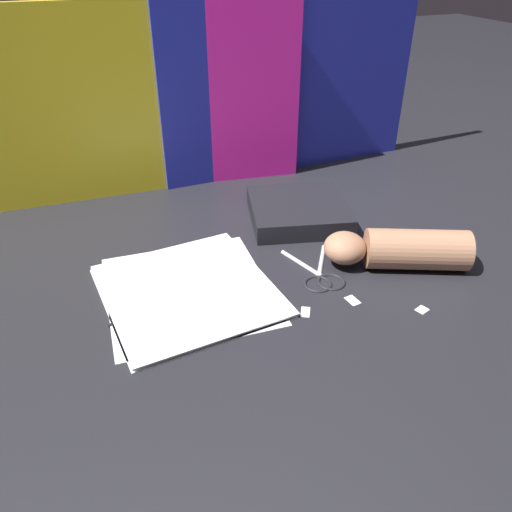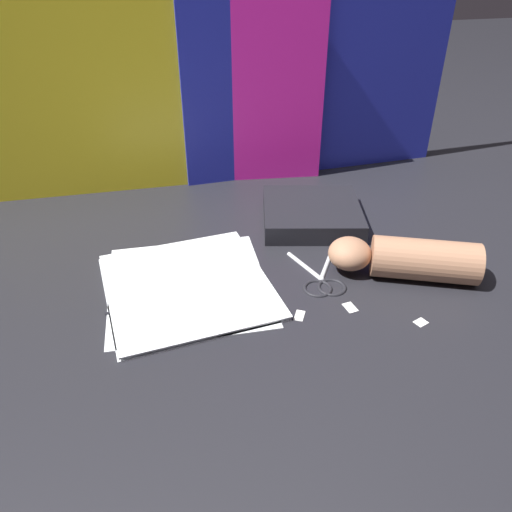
% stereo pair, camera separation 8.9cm
% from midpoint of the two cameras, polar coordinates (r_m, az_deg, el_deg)
% --- Properties ---
extents(ground_plane, '(6.00, 6.00, 0.00)m').
position_cam_midpoint_polar(ground_plane, '(0.94, 1.67, -2.75)').
color(ground_plane, black).
extents(backdrop_panel_left, '(0.67, 0.04, 0.44)m').
position_cam_midpoint_polar(backdrop_panel_left, '(1.25, -17.99, 16.07)').
color(backdrop_panel_left, yellow).
rests_on(backdrop_panel_left, ground_plane).
extents(backdrop_panel_center, '(0.60, 0.10, 0.48)m').
position_cam_midpoint_polar(backdrop_panel_center, '(1.26, -4.20, 18.66)').
color(backdrop_panel_center, '#D81E9E').
rests_on(backdrop_panel_center, ground_plane).
extents(backdrop_panel_right, '(0.70, 0.05, 0.59)m').
position_cam_midpoint_polar(backdrop_panel_right, '(1.33, 9.46, 21.45)').
color(backdrop_panel_right, '#2833D1').
rests_on(backdrop_panel_right, ground_plane).
extents(paper_stack, '(0.32, 0.33, 0.01)m').
position_cam_midpoint_polar(paper_stack, '(0.92, -5.07, -3.46)').
color(paper_stack, white).
rests_on(paper_stack, ground_plane).
extents(book_closed, '(0.26, 0.26, 0.04)m').
position_cam_midpoint_polar(book_closed, '(1.13, 8.64, 4.74)').
color(book_closed, black).
rests_on(book_closed, ground_plane).
extents(scissors, '(0.12, 0.17, 0.01)m').
position_cam_midpoint_polar(scissors, '(0.95, 10.27, -2.72)').
color(scissors, silver).
rests_on(scissors, ground_plane).
extents(hand_forearm, '(0.28, 0.18, 0.08)m').
position_cam_midpoint_polar(hand_forearm, '(0.98, 19.26, -0.34)').
color(hand_forearm, '#A87556').
rests_on(hand_forearm, ground_plane).
extents(paper_scrap_near, '(0.03, 0.03, 0.00)m').
position_cam_midpoint_polar(paper_scrap_near, '(0.86, 8.00, -6.85)').
color(paper_scrap_near, white).
rests_on(paper_scrap_near, ground_plane).
extents(paper_scrap_mid, '(0.02, 0.03, 0.00)m').
position_cam_midpoint_polar(paper_scrap_mid, '(0.89, 13.57, -5.82)').
color(paper_scrap_mid, white).
rests_on(paper_scrap_mid, ground_plane).
extents(paper_scrap_far, '(0.03, 0.02, 0.00)m').
position_cam_midpoint_polar(paper_scrap_far, '(0.90, 21.10, -7.18)').
color(paper_scrap_far, white).
rests_on(paper_scrap_far, ground_plane).
extents(pen, '(0.16, 0.04, 0.01)m').
position_cam_midpoint_polar(pen, '(0.89, -9.18, -5.09)').
color(pen, black).
rests_on(pen, ground_plane).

